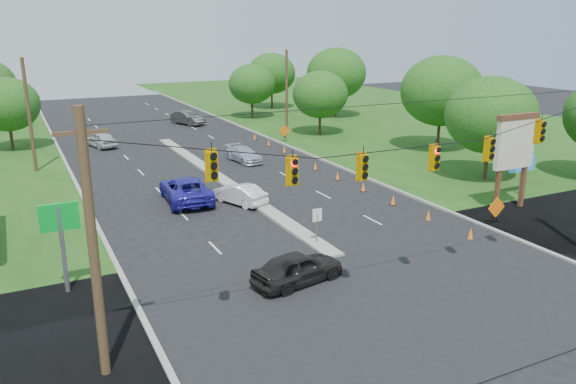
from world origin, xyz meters
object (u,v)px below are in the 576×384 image
pylon_sign (516,147)px  blue_pickup (186,189)px  white_sedan (240,194)px  black_sedan (298,268)px

pylon_sign → blue_pickup: size_ratio=1.02×
pylon_sign → blue_pickup: 21.37m
white_sedan → blue_pickup: size_ratio=0.67×
black_sedan → white_sedan: 12.57m
blue_pickup → white_sedan: bearing=150.2°
black_sedan → blue_pickup: 14.49m
white_sedan → blue_pickup: blue_pickup is taller
white_sedan → blue_pickup: bearing=-56.3°
pylon_sign → white_sedan: (-15.26, 8.54, -3.34)m
pylon_sign → white_sedan: pylon_sign is taller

